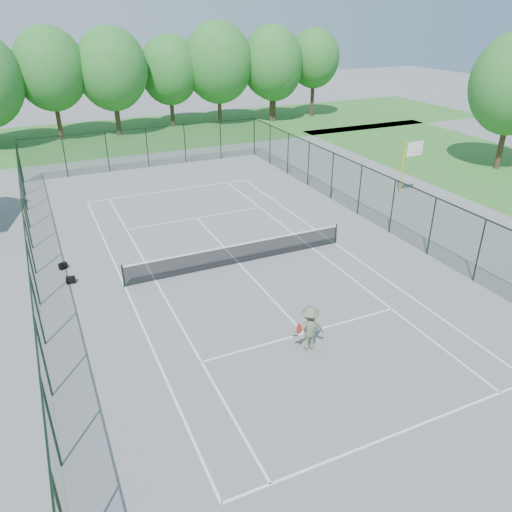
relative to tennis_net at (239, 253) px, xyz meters
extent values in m
plane|color=gray|center=(0.00, 0.00, -0.58)|extent=(140.00, 140.00, 0.00)
cube|color=#3E8232|center=(0.00, 30.00, -0.57)|extent=(80.00, 16.00, 0.01)
cube|color=white|center=(0.00, 11.88, -0.57)|extent=(10.97, 0.08, 0.01)
cube|color=white|center=(0.00, -11.88, -0.57)|extent=(10.97, 0.08, 0.01)
cube|color=white|center=(0.00, 6.40, -0.57)|extent=(8.23, 0.08, 0.01)
cube|color=white|center=(0.00, -6.40, -0.57)|extent=(8.23, 0.08, 0.01)
cube|color=white|center=(5.49, 0.00, -0.57)|extent=(0.08, 23.77, 0.01)
cube|color=white|center=(-5.49, 0.00, -0.57)|extent=(0.08, 23.77, 0.01)
cube|color=white|center=(4.12, 0.00, -0.57)|extent=(0.08, 23.77, 0.01)
cube|color=white|center=(-4.12, 0.00, -0.57)|extent=(0.08, 23.77, 0.01)
cube|color=white|center=(0.00, 0.00, -0.57)|extent=(0.08, 12.80, 0.01)
cylinder|color=black|center=(-5.50, 0.00, -0.03)|extent=(0.08, 0.08, 1.10)
cylinder|color=black|center=(5.50, 0.00, -0.03)|extent=(0.08, 0.08, 1.10)
cube|color=black|center=(0.00, 0.00, -0.08)|extent=(11.00, 0.02, 0.96)
cube|color=white|center=(0.00, 0.00, 0.42)|extent=(11.00, 0.05, 0.07)
cube|color=#17351F|center=(0.00, 18.00, 0.92)|extent=(18.00, 0.02, 3.00)
cube|color=#17351F|center=(9.00, 0.00, 0.92)|extent=(0.02, 36.00, 3.00)
cube|color=#17351F|center=(-9.00, 0.00, 0.92)|extent=(0.02, 36.00, 3.00)
cube|color=black|center=(0.00, 18.00, 2.42)|extent=(18.00, 0.05, 0.05)
cube|color=black|center=(9.00, 0.00, 2.42)|extent=(0.05, 36.00, 0.05)
cube|color=black|center=(-9.00, 0.00, 2.42)|extent=(0.05, 36.00, 0.05)
cylinder|color=#443220|center=(0.00, 30.00, 1.52)|extent=(0.40, 0.40, 4.20)
ellipsoid|color=#348632|center=(0.00, 30.00, 5.42)|extent=(6.40, 6.40, 7.40)
cylinder|color=#443220|center=(16.50, 30.00, 1.52)|extent=(0.40, 0.40, 4.20)
ellipsoid|color=#348632|center=(16.50, 30.00, 5.42)|extent=(6.40, 6.40, 7.40)
cylinder|color=gold|center=(13.75, 4.98, 1.17)|extent=(0.12, 0.12, 3.50)
cube|color=gold|center=(13.75, 4.53, 2.77)|extent=(0.08, 0.90, 0.08)
cube|color=white|center=(13.75, 4.08, 2.62)|extent=(1.20, 0.05, 0.90)
torus|color=#CC5511|center=(13.75, 3.85, 2.47)|extent=(0.48, 0.48, 0.02)
cylinder|color=#443220|center=(24.29, 6.46, 1.60)|extent=(0.42, 0.42, 4.36)
cube|color=black|center=(-7.79, 2.96, -0.43)|extent=(0.43, 0.35, 0.29)
cube|color=black|center=(-7.61, 1.37, -0.42)|extent=(0.42, 0.29, 0.30)
imported|color=#626A4D|center=(-0.32, -7.26, 0.30)|extent=(1.22, 0.83, 1.74)
sphere|color=#CBDB2B|center=(0.96, -6.86, 0.27)|extent=(0.07, 0.07, 0.07)
camera|label=1|loc=(-8.19, -19.86, 10.51)|focal=35.00mm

